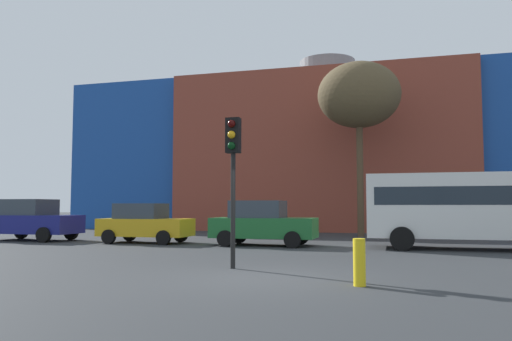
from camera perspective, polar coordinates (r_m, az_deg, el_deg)
The scene contains 9 objects.
ground_plane at distance 10.99m, azimuth 1.03°, elevation -12.25°, with size 200.00×200.00×0.00m, color #2D3033.
building_backdrop at distance 36.04m, azimuth 8.30°, elevation 1.57°, with size 34.63×12.38×12.08m.
parked_car_0 at distance 24.90m, azimuth -24.44°, elevation -5.19°, with size 4.31×2.11×1.87m.
parked_car_1 at distance 21.70m, azimuth -12.70°, elevation -5.93°, with size 3.86×1.90×1.67m.
parked_car_2 at distance 19.80m, azimuth 0.75°, elevation -6.06°, with size 4.10×2.01×1.78m.
white_bus at distance 19.51m, azimuth 22.79°, elevation -3.61°, with size 6.80×2.62×2.72m.
traffic_light_island at distance 12.57m, azimuth -2.67°, elevation 1.56°, with size 0.36×0.36×3.80m.
bare_tree_0 at distance 26.76m, azimuth 11.75°, elevation 8.40°, with size 4.30×4.30×9.08m.
bollard_yellow_0 at distance 10.04m, azimuth 11.79°, elevation -10.28°, with size 0.24×0.24×0.92m, color yellow.
Camera 1 is at (2.70, -10.54, 1.55)m, focal length 34.81 mm.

